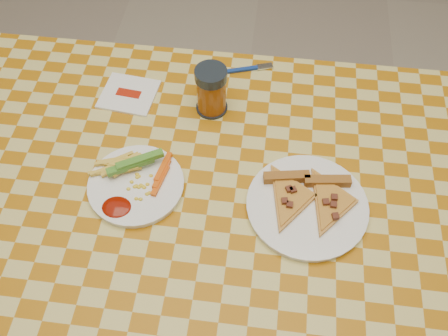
{
  "coord_description": "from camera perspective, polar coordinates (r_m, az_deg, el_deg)",
  "views": [
    {
      "loc": [
        0.1,
        -0.52,
        1.62
      ],
      "look_at": [
        0.02,
        0.07,
        0.78
      ],
      "focal_mm": 40.0,
      "sensor_mm": 36.0,
      "label": 1
    }
  ],
  "objects": [
    {
      "name": "ground",
      "position": [
        1.71,
        -1.07,
        -16.96
      ],
      "size": [
        8.0,
        8.0,
        0.0
      ],
      "primitive_type": "plane",
      "color": "#BBAD97",
      "rests_on": "ground"
    },
    {
      "name": "table",
      "position": [
        1.08,
        -1.62,
        -5.7
      ],
      "size": [
        1.28,
        0.88,
        0.76
      ],
      "color": "silver",
      "rests_on": "ground"
    },
    {
      "name": "plate_left",
      "position": [
        1.04,
        -10.0,
        -2.0
      ],
      "size": [
        0.21,
        0.21,
        0.01
      ],
      "primitive_type": "cylinder",
      "rotation": [
        0.0,
        0.0,
        0.06
      ],
      "color": "white",
      "rests_on": "table"
    },
    {
      "name": "plate_right",
      "position": [
        1.02,
        9.45,
        -4.35
      ],
      "size": [
        0.28,
        0.28,
        0.01
      ],
      "primitive_type": "cylinder",
      "rotation": [
        0.0,
        0.0,
        0.2
      ],
      "color": "white",
      "rests_on": "table"
    },
    {
      "name": "fries_veggies",
      "position": [
        1.04,
        -10.39,
        -0.75
      ],
      "size": [
        0.18,
        0.17,
        0.04
      ],
      "color": "gold",
      "rests_on": "plate_left"
    },
    {
      "name": "pizza_slices",
      "position": [
        1.01,
        9.7,
        -3.27
      ],
      "size": [
        0.22,
        0.2,
        0.02
      ],
      "color": "#DA9043",
      "rests_on": "plate_right"
    },
    {
      "name": "drink_glass",
      "position": [
        1.12,
        -1.46,
        8.83
      ],
      "size": [
        0.07,
        0.07,
        0.12
      ],
      "color": "black",
      "rests_on": "table"
    },
    {
      "name": "napkin",
      "position": [
        1.21,
        -10.83,
        8.3
      ],
      "size": [
        0.14,
        0.13,
        0.01
      ],
      "rotation": [
        0.0,
        0.0,
        -0.11
      ],
      "color": "white",
      "rests_on": "table"
    },
    {
      "name": "fork",
      "position": [
        1.25,
        2.79,
        11.27
      ],
      "size": [
        0.12,
        0.05,
        0.01
      ],
      "rotation": [
        0.0,
        0.0,
        0.31
      ],
      "color": "navy",
      "rests_on": "table"
    }
  ]
}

